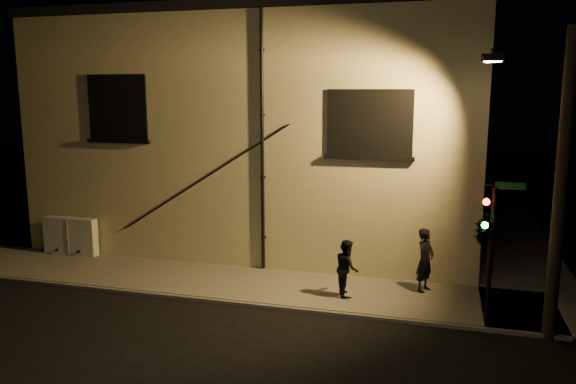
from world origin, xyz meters
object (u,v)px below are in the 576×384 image
(pedestrian_a, at_px, (425,260))
(traffic_signal, at_px, (484,229))
(pedestrian_b, at_px, (347,268))
(utility_cabinet, at_px, (71,236))
(streetlamp_pole, at_px, (557,179))

(pedestrian_a, distance_m, traffic_signal, 2.88)
(pedestrian_b, bearing_deg, pedestrian_a, -84.66)
(pedestrian_b, distance_m, traffic_signal, 4.05)
(traffic_signal, bearing_deg, pedestrian_a, 125.44)
(utility_cabinet, relative_size, pedestrian_b, 1.25)
(traffic_signal, bearing_deg, pedestrian_b, 163.98)
(streetlamp_pole, bearing_deg, pedestrian_b, 166.83)
(traffic_signal, xyz_separation_m, streetlamp_pole, (1.53, -0.17, 1.33))
(utility_cabinet, relative_size, traffic_signal, 0.57)
(pedestrian_b, height_order, traffic_signal, traffic_signal)
(utility_cabinet, distance_m, traffic_signal, 14.21)
(traffic_signal, bearing_deg, utility_cabinet, 169.82)
(pedestrian_a, bearing_deg, streetlamp_pole, -100.05)
(pedestrian_b, xyz_separation_m, traffic_signal, (3.57, -1.02, 1.63))
(pedestrian_a, relative_size, streetlamp_pole, 0.26)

